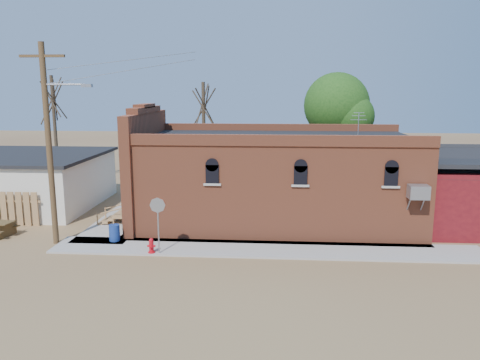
# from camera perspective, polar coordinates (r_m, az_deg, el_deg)

# --- Properties ---
(ground) EXTENTS (120.00, 120.00, 0.00)m
(ground) POSITION_cam_1_polar(r_m,az_deg,el_deg) (20.15, -1.18, -9.30)
(ground) COLOR brown
(ground) RESTS_ON ground
(sidewalk_south) EXTENTS (19.00, 2.20, 0.08)m
(sidewalk_south) POSITION_cam_1_polar(r_m,az_deg,el_deg) (20.91, 3.19, -8.44)
(sidewalk_south) COLOR #9E9991
(sidewalk_south) RESTS_ON ground
(sidewalk_west) EXTENTS (2.60, 10.00, 0.08)m
(sidewalk_west) POSITION_cam_1_polar(r_m,az_deg,el_deg) (27.00, -13.46, -4.25)
(sidewalk_west) COLOR #9E9991
(sidewalk_west) RESTS_ON ground
(brick_bar) EXTENTS (16.40, 7.97, 6.30)m
(brick_bar) POSITION_cam_1_polar(r_m,az_deg,el_deg) (24.76, 3.75, 0.13)
(brick_bar) COLOR #A75133
(brick_bar) RESTS_ON ground
(red_shed) EXTENTS (5.40, 6.40, 4.30)m
(red_shed) POSITION_cam_1_polar(r_m,az_deg,el_deg) (26.63, 25.47, -0.31)
(red_shed) COLOR #530E15
(red_shed) RESTS_ON ground
(utility_pole) EXTENTS (3.12, 0.26, 9.00)m
(utility_pole) POSITION_cam_1_polar(r_m,az_deg,el_deg) (22.44, -22.18, 4.51)
(utility_pole) COLOR #46351C
(utility_pole) RESTS_ON ground
(tree_bare_near) EXTENTS (2.80, 2.80, 7.65)m
(tree_bare_near) POSITION_cam_1_polar(r_m,az_deg,el_deg) (32.20, -4.48, 9.10)
(tree_bare_near) COLOR #4D412C
(tree_bare_near) RESTS_ON ground
(tree_bare_far) EXTENTS (2.80, 2.80, 8.16)m
(tree_bare_far) POSITION_cam_1_polar(r_m,az_deg,el_deg) (36.41, -21.86, 9.20)
(tree_bare_far) COLOR #4D412C
(tree_bare_far) RESTS_ON ground
(tree_leafy) EXTENTS (4.40, 4.40, 8.15)m
(tree_leafy) POSITION_cam_1_polar(r_m,az_deg,el_deg) (32.63, 11.69, 8.89)
(tree_leafy) COLOR #4D412C
(tree_leafy) RESTS_ON ground
(fire_hydrant) EXTENTS (0.38, 0.37, 0.66)m
(fire_hydrant) POSITION_cam_1_polar(r_m,az_deg,el_deg) (20.59, -10.76, -7.86)
(fire_hydrant) COLOR red
(fire_hydrant) RESTS_ON sidewalk_south
(stop_sign) EXTENTS (0.67, 0.11, 2.45)m
(stop_sign) POSITION_cam_1_polar(r_m,az_deg,el_deg) (20.07, -9.99, -3.68)
(stop_sign) COLOR #95969B
(stop_sign) RESTS_ON sidewalk_south
(trash_barrel) EXTENTS (0.63, 0.63, 0.76)m
(trash_barrel) POSITION_cam_1_polar(r_m,az_deg,el_deg) (22.55, -15.06, -6.23)
(trash_barrel) COLOR navy
(trash_barrel) RESTS_ON sidewalk_west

